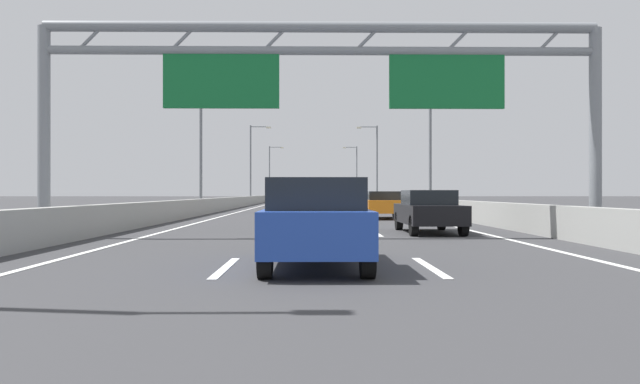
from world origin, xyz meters
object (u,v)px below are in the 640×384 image
Objects in this scene: streetlamp_right_mid at (427,132)px; silver_car at (334,196)px; sign_gantry at (324,74)px; blue_car at (316,222)px; orange_car at (383,204)px; green_car at (329,195)px; streetlamp_left_distant at (271,170)px; yellow_car at (314,196)px; streetlamp_left_far at (252,159)px; streetlamp_left_mid at (204,132)px; black_car at (429,211)px; streetlamp_right_far at (375,159)px; streetlamp_right_distant at (355,170)px.

silver_car is at bearing 93.10° from streetlamp_right_mid.
sign_gantry is at bearing -107.67° from streetlamp_right_mid.
orange_car is at bearing 80.04° from blue_car.
streetlamp_left_distant is at bearing -117.04° from green_car.
streetlamp_right_mid is 68.83m from streetlamp_left_distant.
yellow_car is at bearing 98.85° from streetlamp_right_mid.
green_car reaches higher than orange_car.
streetlamp_left_far reaches higher than silver_car.
streetlamp_right_mid is 36.76m from streetlamp_left_far.
sign_gantry is at bearing -71.94° from streetlamp_left_mid.
streetlamp_left_distant is 12.20m from silver_car.
streetlamp_right_mid is 2.15× the size of green_car.
black_car is at bearing -89.01° from orange_car.
streetlamp_left_distant is at bearing 113.96° from streetlamp_right_far.
streetlamp_right_far is at bearing 85.92° from black_car.
streetlamp_left_mid is 48.67m from yellow_car.
streetlamp_left_far reaches higher than green_car.
yellow_car is 40.77m from green_car.
sign_gantry is at bearing -91.70° from green_car.
streetlamp_right_far is 16.75m from yellow_car.
streetlamp_left_distant and streetlamp_right_distant have the same top height.
streetlamp_left_mid is 89.27m from green_car.
streetlamp_left_far is (-14.93, 33.60, 0.00)m from streetlamp_right_mid.
streetlamp_left_distant is 2.12× the size of orange_car.
streetlamp_left_distant is 2.03× the size of yellow_car.
streetlamp_left_mid reaches higher than orange_car.
silver_car is (3.70, 91.11, -4.07)m from sign_gantry.
black_car is 10.01m from blue_car.
silver_car is at bearing 87.68° from sign_gantry.
green_car is (3.39, 40.62, 0.03)m from yellow_car.
streetlamp_left_far is 2.23× the size of black_car.
black_car is at bearing -78.60° from streetlamp_left_far.
streetlamp_right_distant is 77.40m from orange_car.
blue_car reaches higher than black_car.
streetlamp_right_far is at bearing -62.42° from yellow_car.
sign_gantry is 1.75× the size of streetlamp_left_far.
streetlamp_right_far is 1.00× the size of streetlamp_right_distant.
streetlamp_right_distant is 21.22m from yellow_car.
streetlamp_left_far is 55.98m from black_car.
streetlamp_left_distant reaches higher than yellow_car.
silver_car reaches higher than black_car.
sign_gantry is 24.37m from streetlamp_left_mid.
streetlamp_left_distant is 78.04m from orange_car.
green_car is (10.87, 88.49, -4.60)m from streetlamp_left_mid.
black_car is at bearing 67.84° from blue_car.
streetlamp_left_mid is at bearing 103.43° from blue_car.
streetlamp_left_distant is 97.93m from blue_car.
green_car is at bearing 85.22° from yellow_car.
yellow_car is 1.10× the size of black_car.
streetlamp_left_mid is at bearing 137.42° from orange_car.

